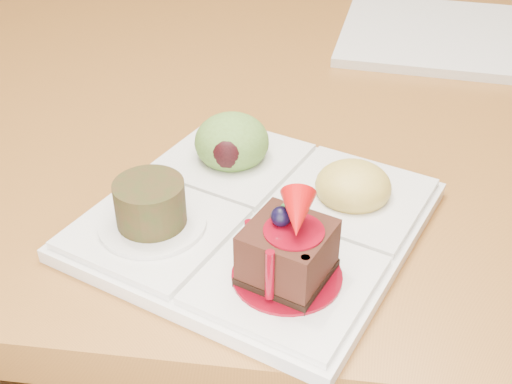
# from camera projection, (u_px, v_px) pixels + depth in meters

# --- Properties ---
(ground) EXTENTS (6.00, 6.00, 0.00)m
(ground) POSITION_uv_depth(u_px,v_px,m) (276.00, 279.00, 1.58)
(ground) COLOR brown
(dining_table) EXTENTS (1.00, 1.80, 0.75)m
(dining_table) POSITION_uv_depth(u_px,v_px,m) (283.00, 7.00, 1.19)
(dining_table) COLOR #996327
(dining_table) RESTS_ON ground
(sampler_plate) EXTENTS (0.32, 0.32, 0.10)m
(sampler_plate) POSITION_uv_depth(u_px,v_px,m) (256.00, 205.00, 0.53)
(sampler_plate) COLOR silver
(sampler_plate) RESTS_ON dining_table
(second_plate) EXTENTS (0.29, 0.29, 0.01)m
(second_plate) POSITION_uv_depth(u_px,v_px,m) (440.00, 34.00, 0.88)
(second_plate) COLOR silver
(second_plate) RESTS_ON dining_table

